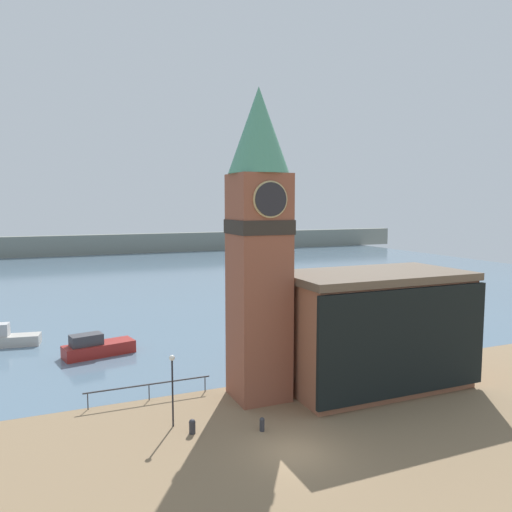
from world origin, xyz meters
The scene contains 11 objects.
ground_plane centered at (0.00, 0.00, 0.00)m, with size 160.00×160.00×0.00m, color #846B4C.
water centered at (0.00, 70.09, 0.00)m, with size 160.00×120.00×0.00m.
far_shoreline centered at (0.00, 110.09, 2.50)m, with size 180.00×3.00×5.00m.
pier_railing centered at (-5.47, 9.84, 0.93)m, with size 8.14×0.08×1.09m.
clock_tower centered at (1.29, 7.60, 10.58)m, with size 3.89×3.89×19.90m.
pier_building centered at (9.52, 6.39, 4.02)m, with size 12.88×7.03×8.01m.
boat_near centered at (-7.66, 21.17, 0.72)m, with size 6.03×3.16×1.94m.
boat_far centered at (-15.05, 27.35, 0.75)m, with size 5.79×2.56×2.06m.
mooring_bollard_near centered at (-0.52, 2.94, 0.43)m, with size 0.29×0.29×0.79m.
mooring_bollard_far centered at (-4.20, 4.18, 0.44)m, with size 0.37×0.37×0.82m.
lamp_post centered at (-4.97, 5.46, 2.90)m, with size 0.32×0.32×4.18m.
Camera 1 is at (-11.31, -21.52, 12.62)m, focal length 35.00 mm.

